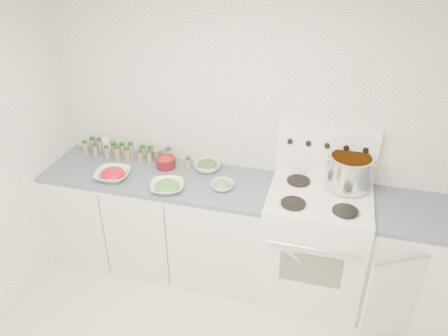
{
  "coord_description": "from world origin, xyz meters",
  "views": [
    {
      "loc": [
        0.49,
        -1.6,
        2.71
      ],
      "look_at": [
        -0.25,
        1.14,
        1.08
      ],
      "focal_mm": 35.0,
      "sensor_mm": 36.0,
      "label": 1
    }
  ],
  "objects_px": {
    "stock_pot": "(350,170)",
    "stove": "(314,241)",
    "bowl_snowpea": "(167,186)",
    "bowl_tomato": "(112,174)"
  },
  "relations": [
    {
      "from": "stove",
      "to": "bowl_snowpea",
      "type": "height_order",
      "value": "stove"
    },
    {
      "from": "stove",
      "to": "bowl_snowpea",
      "type": "relative_size",
      "value": 4.32
    },
    {
      "from": "stove",
      "to": "bowl_snowpea",
      "type": "bearing_deg",
      "value": -170.62
    },
    {
      "from": "stove",
      "to": "bowl_tomato",
      "type": "distance_m",
      "value": 1.69
    },
    {
      "from": "stock_pot",
      "to": "stove",
      "type": "bearing_deg",
      "value": -139.07
    },
    {
      "from": "stove",
      "to": "bowl_snowpea",
      "type": "distance_m",
      "value": 1.23
    },
    {
      "from": "stock_pot",
      "to": "bowl_tomato",
      "type": "relative_size",
      "value": 1.15
    },
    {
      "from": "stock_pot",
      "to": "bowl_snowpea",
      "type": "bearing_deg",
      "value": -165.24
    },
    {
      "from": "stock_pot",
      "to": "bowl_snowpea",
      "type": "relative_size",
      "value": 1.11
    },
    {
      "from": "bowl_tomato",
      "to": "bowl_snowpea",
      "type": "distance_m",
      "value": 0.49
    }
  ]
}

